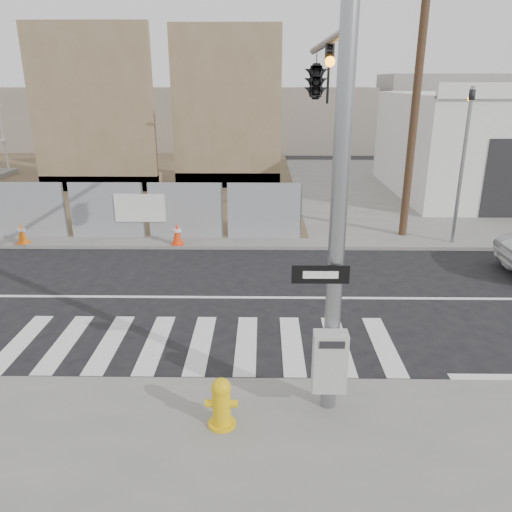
{
  "coord_description": "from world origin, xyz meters",
  "views": [
    {
      "loc": [
        1.35,
        -12.17,
        5.45
      ],
      "look_at": [
        1.19,
        -0.63,
        1.4
      ],
      "focal_mm": 35.0,
      "sensor_mm": 36.0,
      "label": 1
    }
  ],
  "objects_px": {
    "signal_pole": "(322,117)",
    "traffic_cone_d": "(177,234)",
    "fire_hydrant": "(222,402)",
    "traffic_cone_c": "(22,233)"
  },
  "relations": [
    {
      "from": "signal_pole",
      "to": "traffic_cone_d",
      "type": "xyz_separation_m",
      "value": [
        -4.09,
        6.27,
        -4.28
      ]
    },
    {
      "from": "fire_hydrant",
      "to": "traffic_cone_d",
      "type": "bearing_deg",
      "value": 109.08
    },
    {
      "from": "fire_hydrant",
      "to": "signal_pole",
      "type": "bearing_deg",
      "value": 67.23
    },
    {
      "from": "traffic_cone_c",
      "to": "traffic_cone_d",
      "type": "height_order",
      "value": "traffic_cone_d"
    },
    {
      "from": "fire_hydrant",
      "to": "traffic_cone_d",
      "type": "xyz_separation_m",
      "value": [
        -2.29,
        9.59,
        -0.05
      ]
    },
    {
      "from": "fire_hydrant",
      "to": "traffic_cone_c",
      "type": "xyz_separation_m",
      "value": [
        -7.7,
        9.63,
        -0.07
      ]
    },
    {
      "from": "signal_pole",
      "to": "traffic_cone_d",
      "type": "relative_size",
      "value": 9.05
    },
    {
      "from": "signal_pole",
      "to": "fire_hydrant",
      "type": "distance_m",
      "value": 5.67
    },
    {
      "from": "signal_pole",
      "to": "traffic_cone_d",
      "type": "bearing_deg",
      "value": 123.13
    },
    {
      "from": "signal_pole",
      "to": "traffic_cone_d",
      "type": "height_order",
      "value": "signal_pole"
    }
  ]
}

